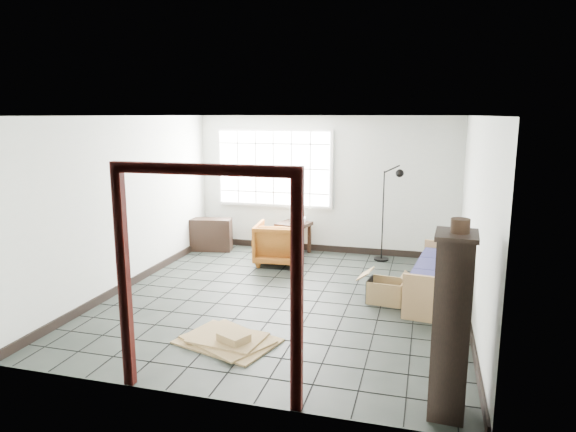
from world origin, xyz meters
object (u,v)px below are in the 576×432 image
(tall_shelf, at_px, (451,324))
(futon_sofa, at_px, (446,277))
(armchair, at_px, (279,241))
(side_table, at_px, (294,228))

(tall_shelf, bearing_deg, futon_sofa, 92.07)
(futon_sofa, relative_size, armchair, 2.58)
(side_table, bearing_deg, tall_shelf, -60.92)
(side_table, distance_m, tall_shelf, 5.50)
(side_table, bearing_deg, armchair, -97.36)
(futon_sofa, xyz_separation_m, tall_shelf, (-0.06, -3.02, 0.52))
(tall_shelf, bearing_deg, side_table, 122.34)
(futon_sofa, relative_size, side_table, 3.14)
(armchair, bearing_deg, tall_shelf, 118.31)
(side_table, xyz_separation_m, tall_shelf, (2.67, -4.80, 0.34))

